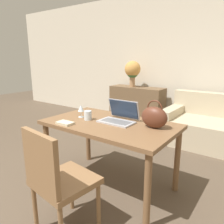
{
  "coord_description": "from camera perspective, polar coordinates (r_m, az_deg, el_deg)",
  "views": [
    {
      "loc": [
        1.44,
        -0.99,
        1.42
      ],
      "look_at": [
        0.15,
        0.79,
        0.87
      ],
      "focal_mm": 35.0,
      "sensor_mm": 36.0,
      "label": 1
    }
  ],
  "objects": [
    {
      "name": "flower_vase",
      "position": [
        4.62,
        5.39,
        10.72
      ],
      "size": [
        0.33,
        0.33,
        0.54
      ],
      "color": "tan",
      "rests_on": "sideboard"
    },
    {
      "name": "dining_table",
      "position": [
        2.34,
        -0.57,
        -4.86
      ],
      "size": [
        1.39,
        0.81,
        0.75
      ],
      "color": "brown",
      "rests_on": "ground_plane"
    },
    {
      "name": "ground_plane",
      "position": [
        2.25,
        -16.62,
        -25.61
      ],
      "size": [
        14.0,
        14.0,
        0.0
      ],
      "primitive_type": "plane",
      "color": "brown"
    },
    {
      "name": "chair",
      "position": [
        1.81,
        -14.21,
        -16.3
      ],
      "size": [
        0.49,
        0.49,
        0.91
      ],
      "rotation": [
        0.0,
        0.0,
        -0.11
      ],
      "color": "olive",
      "rests_on": "ground_plane"
    },
    {
      "name": "wine_glass",
      "position": [
        2.52,
        -8.13,
        0.84
      ],
      "size": [
        0.07,
        0.07,
        0.15
      ],
      "color": "silver",
      "rests_on": "dining_table"
    },
    {
      "name": "wall_back",
      "position": [
        4.58,
        18.14,
        12.6
      ],
      "size": [
        10.0,
        0.06,
        2.7
      ],
      "color": "beige",
      "rests_on": "ground_plane"
    },
    {
      "name": "couch",
      "position": [
        3.96,
        25.04,
        -3.96
      ],
      "size": [
        1.56,
        0.94,
        0.82
      ],
      "color": "#C1B293",
      "rests_on": "ground_plane"
    },
    {
      "name": "sideboard",
      "position": [
        4.72,
        6.45,
        1.63
      ],
      "size": [
        1.16,
        0.4,
        0.81
      ],
      "color": "brown",
      "rests_on": "ground_plane"
    },
    {
      "name": "drinking_glass",
      "position": [
        2.41,
        -6.33,
        -0.89
      ],
      "size": [
        0.08,
        0.08,
        0.1
      ],
      "color": "silver",
      "rests_on": "dining_table"
    },
    {
      "name": "handbag",
      "position": [
        2.16,
        10.97,
        -1.27
      ],
      "size": [
        0.27,
        0.15,
        0.28
      ],
      "color": "#592D1E",
      "rests_on": "dining_table"
    },
    {
      "name": "laptop",
      "position": [
        2.35,
        2.04,
        -1.01
      ],
      "size": [
        0.37,
        0.29,
        0.22
      ],
      "color": "#ADADB2",
      "rests_on": "dining_table"
    },
    {
      "name": "book",
      "position": [
        2.31,
        -12.14,
        -2.83
      ],
      "size": [
        0.18,
        0.11,
        0.02
      ],
      "rotation": [
        0.0,
        0.0,
        0.02
      ],
      "color": "beige",
      "rests_on": "dining_table"
    }
  ]
}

